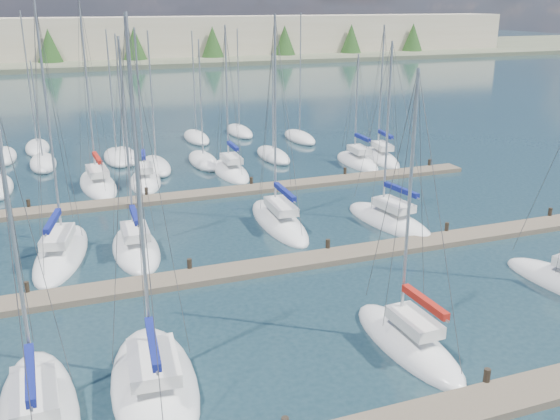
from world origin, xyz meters
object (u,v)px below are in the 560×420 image
object	(u,v)px
sailboat_b	(38,415)
sailboat_i	(61,253)
sailboat_p	(231,171)
sailboat_n	(98,184)
sailboat_r	(380,158)
sailboat_q	(357,162)
sailboat_k	(279,221)
sailboat_d	(408,343)
sailboat_o	(145,181)
sailboat_l	(389,221)
sailboat_j	(136,248)
sailboat_c	(154,384)

from	to	relation	value
sailboat_b	sailboat_i	bearing A→B (deg)	83.78
sailboat_p	sailboat_n	bearing A→B (deg)	-177.94
sailboat_n	sailboat_r	world-z (taller)	sailboat_n
sailboat_q	sailboat_k	world-z (taller)	sailboat_k
sailboat_k	sailboat_d	world-z (taller)	sailboat_k
sailboat_o	sailboat_b	world-z (taller)	sailboat_o
sailboat_q	sailboat_l	world-z (taller)	sailboat_l
sailboat_p	sailboat_d	size ratio (longest dim) A/B	1.04
sailboat_i	sailboat_l	bearing A→B (deg)	7.39
sailboat_j	sailboat_d	size ratio (longest dim) A/B	1.05
sailboat_j	sailboat_d	xyz separation A→B (m)	(9.08, -14.53, 0.01)
sailboat_k	sailboat_p	size ratio (longest dim) A/B	1.08
sailboat_k	sailboat_i	bearing A→B (deg)	-174.80
sailboat_p	sailboat_d	distance (m)	29.02
sailboat_r	sailboat_o	bearing A→B (deg)	-171.40
sailboat_n	sailboat_l	distance (m)	22.79
sailboat_n	sailboat_k	bearing A→B (deg)	-54.92
sailboat_j	sailboat_r	xyz separation A→B (m)	(23.91, 14.21, 0.01)
sailboat_j	sailboat_b	bearing A→B (deg)	-108.69
sailboat_i	sailboat_d	distance (m)	20.16
sailboat_c	sailboat_d	distance (m)	10.43
sailboat_n	sailboat_o	bearing A→B (deg)	-10.16
sailboat_c	sailboat_q	bearing A→B (deg)	55.20
sailboat_o	sailboat_l	distance (m)	19.95
sailboat_k	sailboat_j	size ratio (longest dim) A/B	1.08
sailboat_n	sailboat_c	world-z (taller)	sailboat_n
sailboat_o	sailboat_p	world-z (taller)	sailboat_p
sailboat_i	sailboat_r	world-z (taller)	sailboat_i
sailboat_p	sailboat_l	size ratio (longest dim) A/B	1.04
sailboat_p	sailboat_r	xyz separation A→B (m)	(14.00, -0.26, 0.00)
sailboat_n	sailboat_o	size ratio (longest dim) A/B	1.21
sailboat_l	sailboat_c	size ratio (longest dim) A/B	0.86
sailboat_p	sailboat_c	distance (m)	30.35
sailboat_p	sailboat_b	xyz separation A→B (m)	(-15.29, -28.66, -0.02)
sailboat_n	sailboat_q	xyz separation A→B (m)	(22.09, -0.76, -0.02)
sailboat_o	sailboat_n	bearing A→B (deg)	-179.50
sailboat_o	sailboat_p	xyz separation A→B (m)	(7.16, 0.54, -0.01)
sailboat_p	sailboat_r	distance (m)	14.00
sailboat_j	sailboat_b	distance (m)	15.18
sailboat_n	sailboat_i	size ratio (longest dim) A/B	1.03
sailboat_r	sailboat_l	bearing A→B (deg)	-109.57
sailboat_n	sailboat_k	xyz separation A→B (m)	(10.14, -12.97, -0.01)
sailboat_q	sailboat_l	distance (m)	15.46
sailboat_q	sailboat_p	xyz separation A→B (m)	(-11.36, 0.85, 0.01)
sailboat_p	sailboat_o	bearing A→B (deg)	-174.09
sailboat_n	sailboat_l	xyz separation A→B (m)	(16.88, -15.31, -0.02)
sailboat_n	sailboat_c	size ratio (longest dim) A/B	1.07
sailboat_p	sailboat_i	size ratio (longest dim) A/B	0.86
sailboat_j	sailboat_p	distance (m)	17.54
sailboat_p	sailboat_i	distance (m)	19.57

